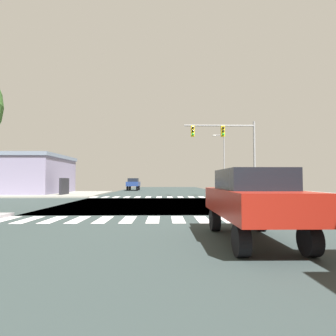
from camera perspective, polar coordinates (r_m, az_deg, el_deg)
The scene contains 9 objects.
ground at distance 18.53m, azimuth 0.10°, elevation -7.52°, with size 90.00×90.00×0.05m.
sidewalk_corner_ne at distance 33.28m, azimuth 22.78°, elevation -4.95°, with size 12.00×12.00×0.14m.
sidewalk_corner_nw at distance 33.02m, azimuth -23.58°, elevation -4.95°, with size 12.00×12.00×0.14m.
crosswalk_near at distance 11.27m, azimuth -0.51°, elevation -10.61°, with size 13.50×2.00×0.01m.
crosswalk_far at distance 25.81m, azimuth -0.75°, elevation -6.05°, with size 13.50×2.00×0.01m.
traffic_signal_mast at distance 26.52m, azimuth 12.31°, elevation 5.48°, with size 6.70×0.55×7.12m.
street_lamp at distance 39.68m, azimuth 11.22°, elevation 2.20°, with size 1.78×0.32×8.07m.
sedan_nearside_1 at distance 42.95m, azimuth -7.18°, elevation -3.14°, with size 1.80×4.30×1.88m.
sedan_farside_2 at distance 7.58m, azimuth 17.09°, elevation -5.99°, with size 1.80×4.30×1.88m.
Camera 1 is at (-0.33, -18.46, 1.59)m, focal length 29.40 mm.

